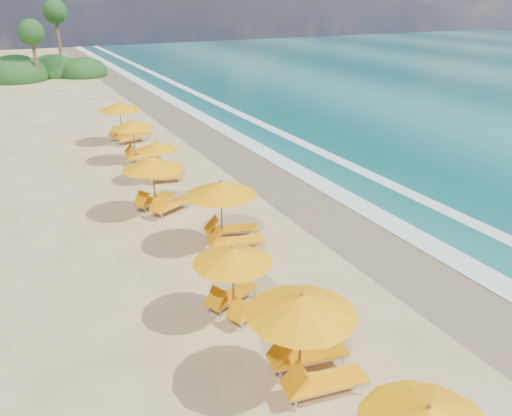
% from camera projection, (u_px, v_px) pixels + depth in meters
% --- Properties ---
extents(ground, '(160.00, 160.00, 0.00)m').
position_uv_depth(ground, '(256.00, 236.00, 19.83)').
color(ground, '#D4B97D').
rests_on(ground, ground).
extents(wet_sand, '(4.00, 160.00, 0.01)m').
position_uv_depth(wet_sand, '(341.00, 218.00, 21.47)').
color(wet_sand, olive).
rests_on(wet_sand, ground).
extents(surf_foam, '(4.00, 160.00, 0.01)m').
position_uv_depth(surf_foam, '(391.00, 206.00, 22.58)').
color(surf_foam, white).
rests_on(surf_foam, ground).
extents(station_2, '(3.08, 2.93, 2.62)m').
position_uv_depth(station_2, '(309.00, 333.00, 11.82)').
color(station_2, olive).
rests_on(station_2, ground).
extents(station_3, '(2.99, 2.95, 2.31)m').
position_uv_depth(station_3, '(237.00, 276.00, 14.55)').
color(station_3, olive).
rests_on(station_3, ground).
extents(station_4, '(3.24, 3.13, 2.63)m').
position_uv_depth(station_4, '(227.00, 209.00, 18.58)').
color(station_4, olive).
rests_on(station_4, ground).
extents(station_5, '(3.41, 3.41, 2.57)m').
position_uv_depth(station_5, '(157.00, 180.00, 21.48)').
color(station_5, olive).
rests_on(station_5, ground).
extents(station_6, '(2.52, 2.42, 2.08)m').
position_uv_depth(station_6, '(161.00, 158.00, 25.28)').
color(station_6, olive).
rests_on(station_6, ground).
extents(station_7, '(2.76, 2.60, 2.39)m').
position_uv_depth(station_7, '(137.00, 138.00, 28.18)').
color(station_7, olive).
rests_on(station_7, ground).
extents(station_8, '(3.22, 3.11, 2.62)m').
position_uv_depth(station_8, '(124.00, 119.00, 31.69)').
color(station_8, olive).
rests_on(station_8, ground).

